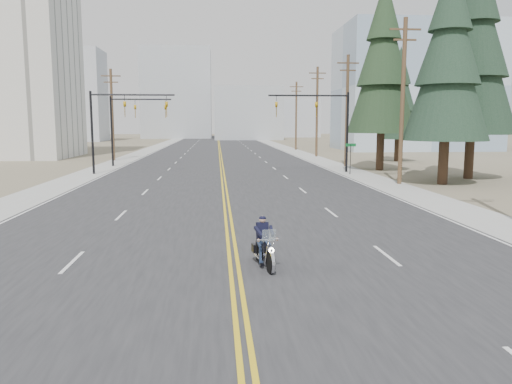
{
  "coord_description": "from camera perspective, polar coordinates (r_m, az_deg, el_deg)",
  "views": [
    {
      "loc": [
        -0.49,
        -11.43,
        4.29
      ],
      "look_at": [
        1.05,
        8.07,
        1.6
      ],
      "focal_mm": 35.0,
      "sensor_mm": 36.0,
      "label": 1
    }
  ],
  "objects": [
    {
      "name": "motorcyclist",
      "position": [
        14.99,
        0.99,
        -5.79
      ],
      "size": [
        1.12,
        2.05,
        1.52
      ],
      "primitive_type": null,
      "rotation": [
        0.0,
        0.0,
        3.29
      ],
      "color": "black",
      "rests_on": "ground"
    },
    {
      "name": "conifer_near",
      "position": [
        38.02,
        21.16,
        14.34
      ],
      "size": [
        5.88,
        5.88,
        15.57
      ],
      "rotation": [
        0.0,
        0.0,
        0.0
      ],
      "color": "#382619",
      "rests_on": "ground"
    },
    {
      "name": "ground_plane",
      "position": [
        12.22,
        -1.97,
        -12.72
      ],
      "size": [
        400.0,
        400.0,
        0.0
      ],
      "primitive_type": "plane",
      "color": "#776D56",
      "rests_on": "ground"
    },
    {
      "name": "haze_bldg_d",
      "position": [
        152.12,
        -9.0,
        11.01
      ],
      "size": [
        20.0,
        15.0,
        26.0
      ],
      "primitive_type": "cube",
      "color": "#ADB2B7",
      "rests_on": "ground"
    },
    {
      "name": "conifer_tall",
      "position": [
        47.83,
        14.33,
        14.33
      ],
      "size": [
        6.21,
        6.21,
        17.25
      ],
      "rotation": [
        0.0,
        0.0,
        -0.0
      ],
      "color": "#382619",
      "rests_on": "ground"
    },
    {
      "name": "haze_bldg_c",
      "position": [
        128.09,
        14.13,
        9.7
      ],
      "size": [
        16.0,
        12.0,
        18.0
      ],
      "primitive_type": "cube",
      "color": "#B7BCC6",
      "rests_on": "ground"
    },
    {
      "name": "street_sign",
      "position": [
        43.02,
        10.75,
        4.38
      ],
      "size": [
        0.9,
        0.06,
        2.62
      ],
      "color": "black",
      "rests_on": "ground"
    },
    {
      "name": "traffic_mast_left",
      "position": [
        44.26,
        -15.73,
        8.38
      ],
      "size": [
        7.1,
        0.26,
        7.0
      ],
      "color": "black",
      "rests_on": "ground"
    },
    {
      "name": "sidewalk_left",
      "position": [
        82.29,
        -12.23,
        4.67
      ],
      "size": [
        3.0,
        200.0,
        0.01
      ],
      "primitive_type": "cube",
      "color": "#A5A5A0",
      "rests_on": "ground"
    },
    {
      "name": "traffic_mast_right",
      "position": [
        44.46,
        7.88,
        8.59
      ],
      "size": [
        7.1,
        0.26,
        7.0
      ],
      "color": "black",
      "rests_on": "ground"
    },
    {
      "name": "traffic_mast_far",
      "position": [
        52.19,
        -14.39,
        8.23
      ],
      "size": [
        6.1,
        0.26,
        7.0
      ],
      "color": "black",
      "rests_on": "ground"
    },
    {
      "name": "utility_pole_left",
      "position": [
        60.65,
        -16.11,
        8.65
      ],
      "size": [
        2.2,
        0.3,
        10.5
      ],
      "color": "brown",
      "rests_on": "ground"
    },
    {
      "name": "conifer_mid",
      "position": [
        42.8,
        23.79,
        14.86
      ],
      "size": [
        6.54,
        6.54,
        17.44
      ],
      "rotation": [
        0.0,
        0.0,
        0.33
      ],
      "color": "#382619",
      "rests_on": "ground"
    },
    {
      "name": "conifer_far",
      "position": [
        59.56,
        16.08,
        10.49
      ],
      "size": [
        4.8,
        4.8,
        12.85
      ],
      "rotation": [
        0.0,
        0.0,
        -0.29
      ],
      "color": "#382619",
      "rests_on": "ground"
    },
    {
      "name": "road",
      "position": [
        81.55,
        -4.17,
        4.79
      ],
      "size": [
        20.0,
        200.0,
        0.01
      ],
      "primitive_type": "cube",
      "color": "#303033",
      "rests_on": "ground"
    },
    {
      "name": "sidewalk_right",
      "position": [
        82.42,
        3.88,
        4.83
      ],
      "size": [
        3.0,
        200.0,
        0.01
      ],
      "primitive_type": "cube",
      "color": "#A5A5A0",
      "rests_on": "ground"
    },
    {
      "name": "utility_pole_c",
      "position": [
        51.13,
        10.35,
        9.32
      ],
      "size": [
        2.2,
        0.3,
        11.0
      ],
      "color": "brown",
      "rests_on": "ground"
    },
    {
      "name": "haze_bldg_f",
      "position": [
        149.9,
        -24.08,
        8.57
      ],
      "size": [
        12.0,
        12.0,
        16.0
      ],
      "primitive_type": "cube",
      "color": "#ADB2B7",
      "rests_on": "ground"
    },
    {
      "name": "utility_pole_d",
      "position": [
        65.75,
        6.98,
        9.25
      ],
      "size": [
        2.2,
        0.3,
        11.5
      ],
      "color": "brown",
      "rests_on": "ground"
    },
    {
      "name": "utility_pole_e",
      "position": [
        82.48,
        4.61,
        8.8
      ],
      "size": [
        2.2,
        0.3,
        11.0
      ],
      "color": "brown",
      "rests_on": "ground"
    },
    {
      "name": "haze_bldg_a",
      "position": [
        131.23,
        -20.08,
        10.29
      ],
      "size": [
        14.0,
        12.0,
        22.0
      ],
      "primitive_type": "cube",
      "color": "#B7BCC6",
      "rests_on": "ground"
    },
    {
      "name": "utility_pole_b",
      "position": [
        36.84,
        16.41,
        10.15
      ],
      "size": [
        2.2,
        0.3,
        11.5
      ],
      "color": "brown",
      "rests_on": "ground"
    },
    {
      "name": "glass_building",
      "position": [
        87.86,
        17.55,
        11.2
      ],
      "size": [
        24.0,
        16.0,
        20.0
      ],
      "primitive_type": "cube",
      "color": "#9EB5CC",
      "rests_on": "ground"
    },
    {
      "name": "haze_bldg_e",
      "position": [
        163.44,
        4.52,
        8.4
      ],
      "size": [
        14.0,
        14.0,
        12.0
      ],
      "primitive_type": "cube",
      "color": "#B7BCC6",
      "rests_on": "ground"
    },
    {
      "name": "haze_bldg_b",
      "position": [
        136.72,
        -0.96,
        8.96
      ],
      "size": [
        18.0,
        14.0,
        14.0
      ],
      "primitive_type": "cube",
      "color": "#ADB2B7",
      "rests_on": "ground"
    }
  ]
}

